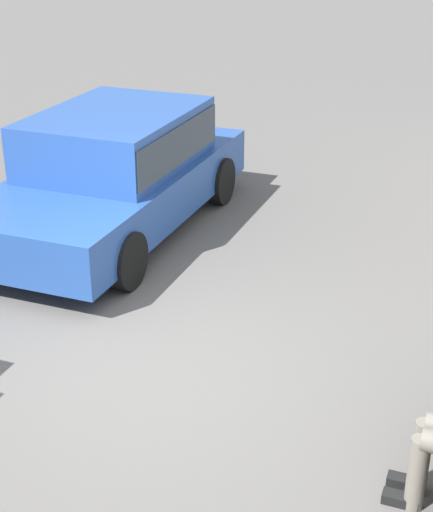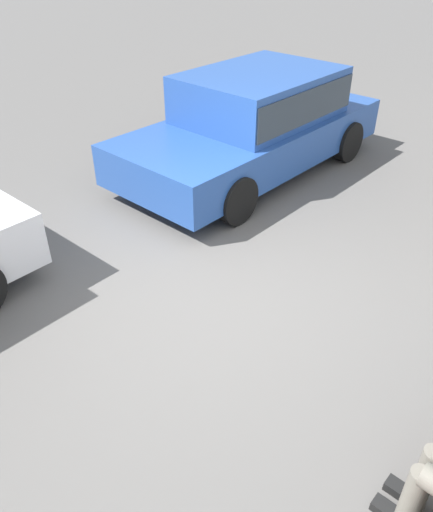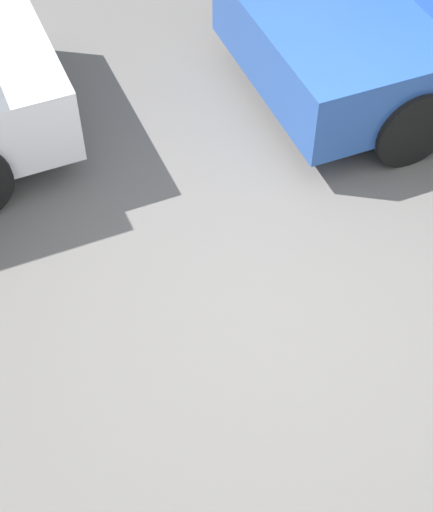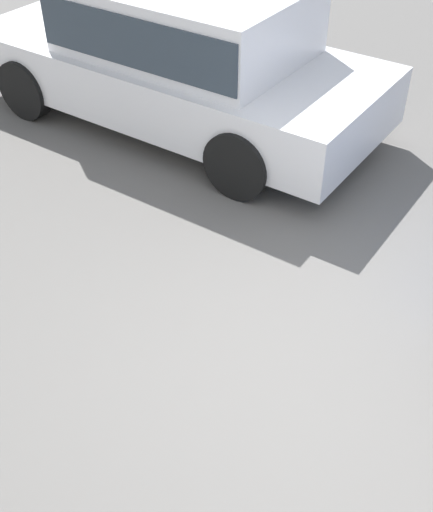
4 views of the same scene
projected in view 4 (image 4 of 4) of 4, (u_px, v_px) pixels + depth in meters
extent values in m
plane|color=#565451|center=(317.00, 377.00, 4.17)|extent=(60.00, 60.00, 0.00)
cube|color=silver|center=(174.00, 74.00, 6.61)|extent=(4.37, 1.86, 0.56)
cube|color=silver|center=(186.00, 18.00, 6.15)|extent=(2.28, 1.61, 0.65)
cube|color=#28333D|center=(186.00, 18.00, 6.15)|extent=(2.24, 1.64, 0.46)
cylinder|color=black|center=(25.00, 89.00, 6.79)|extent=(0.64, 0.19, 0.64)
cylinder|color=black|center=(130.00, 40.00, 7.87)|extent=(0.64, 0.19, 0.64)
cylinder|color=black|center=(238.00, 165.00, 5.60)|extent=(0.64, 0.19, 0.64)
cylinder|color=black|center=(327.00, 94.00, 6.69)|extent=(0.64, 0.19, 0.64)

